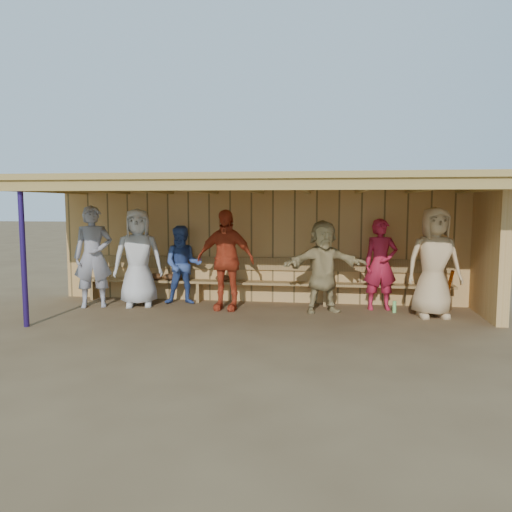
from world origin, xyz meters
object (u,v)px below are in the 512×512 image
(player_f, at_px, (323,266))
(player_g, at_px, (381,264))
(player_h, at_px, (434,262))
(player_b, at_px, (138,258))
(player_a, at_px, (93,257))
(player_c, at_px, (183,265))
(bench, at_px, (261,278))
(player_d, at_px, (225,260))

(player_f, distance_m, player_g, 1.15)
(player_g, distance_m, player_h, 1.03)
(player_b, bearing_deg, player_g, -14.36)
(player_a, xyz_separation_m, player_h, (6.44, -0.00, -0.01))
(player_c, relative_size, player_g, 0.91)
(player_h, distance_m, bench, 3.36)
(player_f, relative_size, player_h, 0.87)
(player_a, height_order, player_h, player_a)
(player_c, distance_m, player_g, 3.90)
(player_d, relative_size, player_f, 1.11)
(player_f, bearing_deg, player_c, 153.71)
(player_b, height_order, player_d, player_b)
(player_a, xyz_separation_m, player_b, (0.84, 0.21, -0.03))
(player_h, relative_size, bench, 0.26)
(player_h, bearing_deg, player_c, 165.61)
(player_a, height_order, player_b, player_a)
(player_d, bearing_deg, player_f, 7.70)
(player_b, distance_m, player_g, 4.74)
(player_a, relative_size, player_b, 1.03)
(player_d, relative_size, player_g, 1.10)
(bench, bearing_deg, player_a, -165.56)
(player_f, xyz_separation_m, player_g, (1.09, 0.38, 0.01))
(player_c, xyz_separation_m, bench, (1.56, 0.31, -0.27))
(player_a, bearing_deg, player_c, -4.67)
(player_b, distance_m, player_h, 5.60)
(player_a, relative_size, bench, 0.26)
(bench, bearing_deg, player_f, -28.57)
(bench, bearing_deg, player_g, -7.42)
(player_c, height_order, player_g, player_g)
(bench, bearing_deg, player_c, -168.92)
(player_a, bearing_deg, player_g, -16.80)
(bench, bearing_deg, player_b, -165.34)
(player_a, height_order, player_g, player_a)
(player_c, distance_m, bench, 1.61)
(player_a, relative_size, player_c, 1.25)
(player_a, height_order, bench, player_a)
(player_b, distance_m, player_f, 3.64)
(player_h, bearing_deg, player_g, 140.96)
(player_g, bearing_deg, player_a, 178.38)
(player_b, xyz_separation_m, player_g, (4.73, 0.32, -0.10))
(player_a, bearing_deg, player_f, -20.33)
(player_a, xyz_separation_m, player_f, (4.48, 0.14, -0.13))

